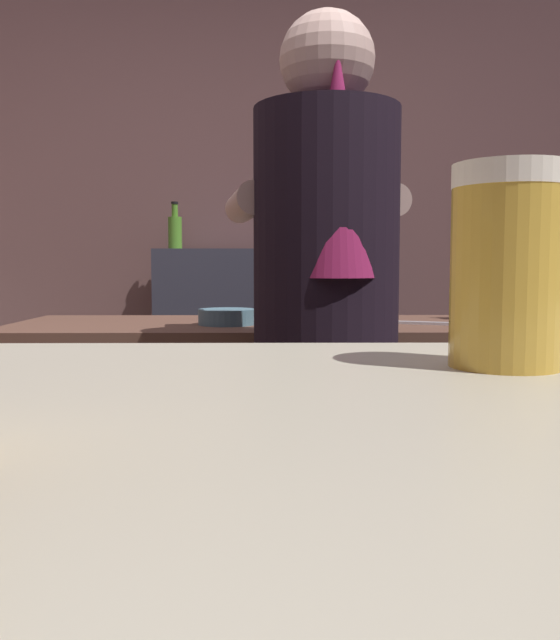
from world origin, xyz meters
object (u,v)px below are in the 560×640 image
at_px(bottle_hot_sauce, 175,231).
at_px(knife_block, 494,287).
at_px(pint_glass_far, 507,267).
at_px(bottle_vinegar, 307,233).
at_px(bartender, 326,319).
at_px(chefs_knife, 409,323).
at_px(mixing_bowl, 227,317).

bearing_deg(bottle_hot_sauce, knife_block, -47.56).
distance_m(pint_glass_far, bottle_hot_sauce, 3.02).
height_order(pint_glass_far, bottle_vinegar, bottle_vinegar).
relative_size(bartender, knife_block, 6.20).
height_order(pint_glass_far, bottle_hot_sauce, bottle_hot_sauce).
bearing_deg(bottle_hot_sauce, bartender, -71.52).
bearing_deg(knife_block, chefs_knife, -154.34).
bearing_deg(chefs_knife, pint_glass_far, -79.15).
height_order(mixing_bowl, bottle_vinegar, bottle_vinegar).
bearing_deg(knife_block, pint_glass_far, -108.30).
relative_size(mixing_bowl, bottle_hot_sauce, 0.69).
bearing_deg(mixing_bowl, chefs_knife, 1.79).
bearing_deg(bartender, pint_glass_far, 173.79).
bearing_deg(knife_block, mixing_bowl, -169.10).
xyz_separation_m(knife_block, mixing_bowl, (-0.84, -0.16, -0.08)).
distance_m(chefs_knife, bottle_vinegar, 1.35).
relative_size(bartender, mixing_bowl, 10.02).
relative_size(knife_block, bottle_vinegar, 1.38).
bearing_deg(bottle_vinegar, mixing_bowl, -103.07).
bearing_deg(bartender, chefs_knife, -43.20).
distance_m(mixing_bowl, chefs_knife, 0.54).
relative_size(bartender, chefs_knife, 6.99).
bearing_deg(chefs_knife, bottle_hot_sauce, 141.50).
relative_size(mixing_bowl, pint_glass_far, 1.11).
distance_m(chefs_knife, pint_glass_far, 1.50).
height_order(bartender, chefs_knife, bartender).
relative_size(knife_block, bottle_hot_sauce, 1.11).
bearing_deg(bartender, bottle_vinegar, -10.09).
bearing_deg(pint_glass_far, knife_block, 71.70).
xyz_separation_m(chefs_knife, bottle_vinegar, (-0.24, 1.28, 0.32)).
height_order(bottle_vinegar, bottle_hot_sauce, bottle_hot_sauce).
bearing_deg(mixing_bowl, bottle_vinegar, 76.93).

